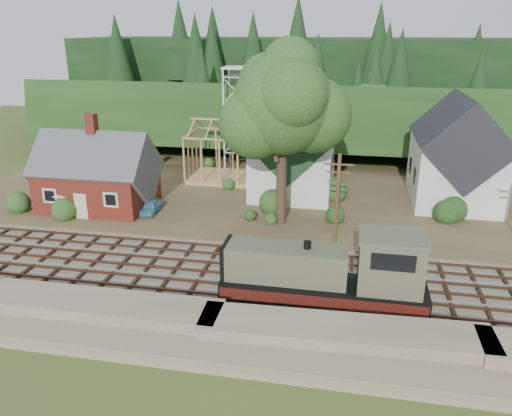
% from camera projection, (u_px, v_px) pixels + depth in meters
% --- Properties ---
extents(ground, '(140.00, 140.00, 0.00)m').
position_uv_depth(ground, '(233.00, 274.00, 36.05)').
color(ground, '#384C1E').
rests_on(ground, ground).
extents(embankment, '(64.00, 5.00, 1.60)m').
position_uv_depth(embankment, '(198.00, 343.00, 28.21)').
color(embankment, '#7F7259').
rests_on(embankment, ground).
extents(railroad_bed, '(64.00, 11.00, 0.16)m').
position_uv_depth(railroad_bed, '(233.00, 273.00, 36.02)').
color(railroad_bed, '#726B5B').
rests_on(railroad_bed, ground).
extents(village_flat, '(64.00, 26.00, 0.30)m').
position_uv_depth(village_flat, '(273.00, 195.00, 52.60)').
color(village_flat, brown).
rests_on(village_flat, ground).
extents(hillside, '(70.00, 28.96, 12.74)m').
position_uv_depth(hillside, '(298.00, 146.00, 74.79)').
color(hillside, '#1E3F19').
rests_on(hillside, ground).
extents(ridge, '(80.00, 20.00, 12.00)m').
position_uv_depth(ridge, '(308.00, 126.00, 89.54)').
color(ridge, black).
rests_on(ridge, ground).
extents(depot, '(10.80, 7.41, 9.00)m').
position_uv_depth(depot, '(98.00, 177.00, 47.95)').
color(depot, '#591A14').
rests_on(depot, village_flat).
extents(church, '(8.40, 15.17, 13.00)m').
position_uv_depth(church, '(295.00, 145.00, 52.07)').
color(church, silver).
rests_on(church, village_flat).
extents(farmhouse, '(8.40, 10.80, 10.60)m').
position_uv_depth(farmhouse, '(457.00, 157.00, 48.69)').
color(farmhouse, silver).
rests_on(farmhouse, village_flat).
extents(timber_frame, '(8.20, 6.20, 6.99)m').
position_uv_depth(timber_frame, '(226.00, 154.00, 56.29)').
color(timber_frame, tan).
rests_on(timber_frame, village_flat).
extents(lattice_tower, '(3.20, 3.20, 12.12)m').
position_uv_depth(lattice_tower, '(237.00, 87.00, 59.51)').
color(lattice_tower, silver).
rests_on(lattice_tower, village_flat).
extents(big_tree, '(10.90, 8.40, 14.70)m').
position_uv_depth(big_tree, '(285.00, 111.00, 41.46)').
color(big_tree, '#38281E').
rests_on(big_tree, village_flat).
extents(telegraph_pole_near, '(2.20, 0.28, 8.00)m').
position_uv_depth(telegraph_pole_near, '(337.00, 202.00, 38.14)').
color(telegraph_pole_near, '#4C331E').
rests_on(telegraph_pole_near, ground).
extents(locomotive, '(12.70, 3.18, 5.06)m').
position_uv_depth(locomotive, '(331.00, 275.00, 31.26)').
color(locomotive, black).
rests_on(locomotive, railroad_bed).
extents(car_blue, '(1.54, 3.49, 1.17)m').
position_uv_depth(car_blue, '(151.00, 207.00, 46.98)').
color(car_blue, '#59A1C0').
rests_on(car_blue, village_flat).
extents(car_green, '(3.65, 2.12, 1.14)m').
position_uv_depth(car_green, '(81.00, 203.00, 48.03)').
color(car_green, gray).
rests_on(car_green, village_flat).
extents(car_red, '(4.65, 2.18, 1.29)m').
position_uv_depth(car_red, '(468.00, 207.00, 46.66)').
color(car_red, '#AC370D').
rests_on(car_red, village_flat).
extents(patio_set, '(2.17, 2.17, 2.42)m').
position_uv_depth(patio_set, '(63.00, 193.00, 46.09)').
color(patio_set, silver).
rests_on(patio_set, village_flat).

